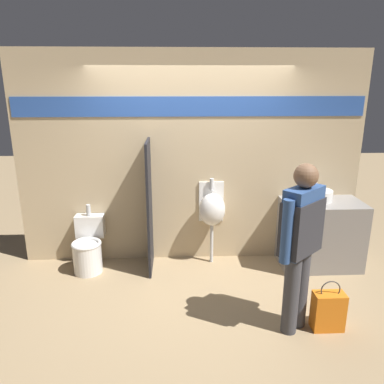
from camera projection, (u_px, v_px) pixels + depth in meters
ground_plane at (193, 278)px, 4.59m from camera, size 16.00×16.00×0.00m
display_wall at (191, 159)px, 4.78m from camera, size 4.40×0.07×2.70m
sink_counter at (320, 234)px, 4.80m from camera, size 0.99×0.59×0.87m
sink_basin at (318, 195)px, 4.71m from camera, size 0.34×0.34×0.28m
cell_phone at (303, 205)px, 4.55m from camera, size 0.07×0.14×0.01m
divider_near_counter at (149, 207)px, 4.61m from camera, size 0.03×0.57×1.65m
urinal_near_counter at (212, 209)px, 4.81m from camera, size 0.34×0.29×1.12m
toilet at (88, 249)px, 4.72m from camera, size 0.37×0.53×0.81m
person_in_vest at (300, 238)px, 3.40m from camera, size 0.47×0.44×1.64m
shopping_bag at (328, 311)px, 3.60m from camera, size 0.30×0.16×0.52m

